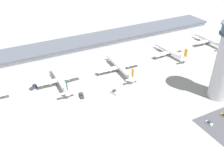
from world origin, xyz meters
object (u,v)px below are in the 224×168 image
airplane_gate_echo (209,40)px  airplane_gate_bravo (60,79)px  service_truck_baggage (115,92)px  service_truck_catering (82,95)px  service_truck_water (34,87)px  airplane_gate_delta (170,51)px  airplane_gate_charlie (120,67)px  car_maroon_suv (209,123)px  car_black_suv (224,115)px

airplane_gate_echo → airplane_gate_bravo: bearing=-178.4°
airplane_gate_bravo → service_truck_baggage: airplane_gate_bravo is taller
service_truck_catering → service_truck_water: service_truck_catering is taller
airplane_gate_delta → service_truck_catering: 93.61m
airplane_gate_charlie → service_truck_catering: bearing=-155.0°
service_truck_baggage → airplane_gate_charlie: bearing=54.8°
service_truck_catering → car_maroon_suv: (54.63, -58.62, -0.31)m
airplane_gate_delta → airplane_gate_echo: 48.22m
airplane_gate_bravo → service_truck_baggage: bearing=-43.3°
service_truck_catering → service_truck_water: (-25.44, 24.83, -0.00)m
service_truck_baggage → service_truck_water: 56.35m
airplane_gate_delta → car_black_suv: airplane_gate_delta is taller
airplane_gate_charlie → car_maroon_suv: size_ratio=10.27×
airplane_gate_delta → car_maroon_suv: (-36.28, -80.72, -3.28)m
airplane_gate_delta → airplane_gate_bravo: bearing=-179.0°
airplane_gate_delta → car_black_suv: size_ratio=8.75×
service_truck_baggage → service_truck_water: bearing=145.5°
airplane_gate_bravo → airplane_gate_delta: 99.03m
airplane_gate_bravo → service_truck_catering: bearing=-68.3°
airplane_gate_charlie → airplane_gate_echo: airplane_gate_echo is taller
service_truck_baggage → car_black_suv: size_ratio=1.42×
airplane_gate_bravo → service_truck_baggage: size_ratio=6.52×
airplane_gate_bravo → airplane_gate_delta: airplane_gate_bravo is taller
airplane_gate_charlie → service_truck_water: size_ratio=6.25×
service_truck_catering → airplane_gate_echo: bearing=9.9°
airplane_gate_charlie → airplane_gate_delta: 52.26m
airplane_gate_bravo → car_black_suv: airplane_gate_bravo is taller
airplane_gate_delta → car_black_suv: 83.45m
service_truck_catering → car_black_suv: service_truck_catering is taller
service_truck_catering → car_maroon_suv: size_ratio=1.57×
service_truck_catering → car_black_suv: bearing=-40.6°
airplane_gate_bravo → car_black_suv: (75.69, -78.30, -3.98)m
service_truck_catering → service_truck_baggage: (20.99, -7.10, 0.03)m
airplane_gate_echo → service_truck_catering: (-139.08, -24.33, -3.39)m
airplane_gate_bravo → car_black_suv: bearing=-46.0°
airplane_gate_bravo → airplane_gate_echo: 147.23m
airplane_gate_bravo → airplane_gate_charlie: 46.96m
airplane_gate_charlie → service_truck_baggage: airplane_gate_charlie is taller
airplane_gate_delta → airplane_gate_echo: airplane_gate_echo is taller
service_truck_catering → service_truck_baggage: bearing=-18.7°
airplane_gate_charlie → car_maroon_suv: (15.83, -76.73, -3.23)m
airplane_gate_charlie → airplane_gate_delta: size_ratio=1.16×
airplane_gate_bravo → service_truck_baggage: (29.09, -27.45, -3.63)m
airplane_gate_charlie → airplane_gate_echo: bearing=3.5°
airplane_gate_charlie → airplane_gate_echo: size_ratio=1.23×
airplane_gate_bravo → car_maroon_suv: bearing=-51.5°
airplane_gate_echo → service_truck_catering: airplane_gate_echo is taller
car_maroon_suv → service_truck_water: bearing=133.8°
service_truck_baggage → car_maroon_suv: (33.64, -51.52, -0.34)m
airplane_gate_bravo → car_black_suv: 108.98m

